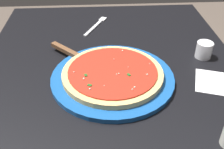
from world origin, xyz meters
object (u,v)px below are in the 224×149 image
(serving_plate, at_px, (112,78))
(pizza, at_px, (112,73))
(pizza_server, at_px, (73,55))
(cup_small_sauce, at_px, (204,50))
(napkin_folded_right, at_px, (222,83))
(fork, at_px, (96,25))

(serving_plate, height_order, pizza, pizza)
(pizza_server, relative_size, cup_small_sauce, 3.41)
(napkin_folded_right, xyz_separation_m, fork, (0.42, 0.36, 0.00))
(pizza_server, bearing_deg, serving_plate, -134.94)
(pizza, height_order, cup_small_sauce, cup_small_sauce)
(pizza, xyz_separation_m, cup_small_sauce, (0.11, -0.32, 0.00))
(napkin_folded_right, height_order, fork, fork)
(cup_small_sauce, xyz_separation_m, fork, (0.27, 0.36, -0.02))
(pizza, distance_m, napkin_folded_right, 0.33)
(serving_plate, height_order, napkin_folded_right, serving_plate)
(napkin_folded_right, relative_size, fork, 0.86)
(serving_plate, bearing_deg, pizza_server, 45.06)
(pizza, relative_size, cup_small_sauce, 5.49)
(serving_plate, distance_m, napkin_folded_right, 0.33)
(pizza_server, xyz_separation_m, cup_small_sauce, (-0.01, -0.44, 0.01))
(pizza, bearing_deg, napkin_folded_right, -96.85)
(pizza, relative_size, pizza_server, 1.61)
(pizza_server, bearing_deg, fork, -17.17)
(pizza_server, xyz_separation_m, napkin_folded_right, (-0.16, -0.44, -0.02))
(cup_small_sauce, xyz_separation_m, napkin_folded_right, (-0.15, -0.01, -0.03))
(serving_plate, relative_size, cup_small_sauce, 6.73)
(serving_plate, xyz_separation_m, napkin_folded_right, (-0.04, -0.32, -0.01))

